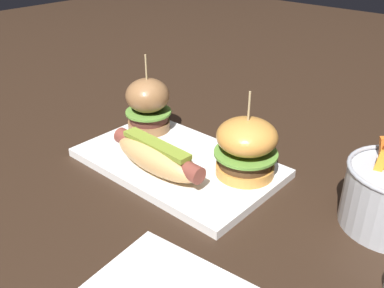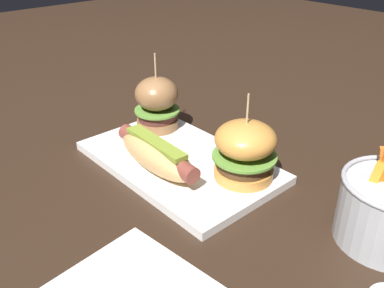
{
  "view_description": "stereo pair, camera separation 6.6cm",
  "coord_description": "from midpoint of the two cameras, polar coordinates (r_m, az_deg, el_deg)",
  "views": [
    {
      "loc": [
        0.42,
        -0.43,
        0.37
      ],
      "look_at": [
        0.03,
        0.0,
        0.05
      ],
      "focal_mm": 39.44,
      "sensor_mm": 36.0,
      "label": 1
    },
    {
      "loc": [
        0.46,
        -0.39,
        0.37
      ],
      "look_at": [
        0.03,
        0.0,
        0.05
      ],
      "focal_mm": 39.44,
      "sensor_mm": 36.0,
      "label": 2
    }
  ],
  "objects": [
    {
      "name": "ground_plane",
      "position": [
        0.71,
        0.89,
        -2.99
      ],
      "size": [
        3.0,
        3.0,
        0.0
      ],
      "primitive_type": "plane",
      "color": "black"
    },
    {
      "name": "platter_main",
      "position": [
        0.7,
        0.89,
        -2.5
      ],
      "size": [
        0.33,
        0.2,
        0.01
      ],
      "primitive_type": "cube",
      "color": "white",
      "rests_on": "ground"
    },
    {
      "name": "slider_left",
      "position": [
        0.78,
        -2.37,
        5.56
      ],
      "size": [
        0.08,
        0.08,
        0.14
      ],
      "color": "#93653E",
      "rests_on": "platter_main"
    },
    {
      "name": "slider_right",
      "position": [
        0.64,
        10.12,
        -0.89
      ],
      "size": [
        0.1,
        0.1,
        0.14
      ],
      "color": "gold",
      "rests_on": "platter_main"
    },
    {
      "name": "hot_dog",
      "position": [
        0.66,
        -2.04,
        -1.39
      ],
      "size": [
        0.19,
        0.07,
        0.05
      ],
      "color": "tan",
      "rests_on": "platter_main"
    }
  ]
}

